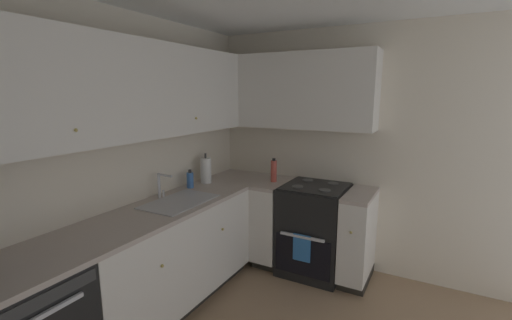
{
  "coord_description": "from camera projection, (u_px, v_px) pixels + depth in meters",
  "views": [
    {
      "loc": [
        -1.62,
        -0.66,
        1.81
      ],
      "look_at": [
        0.97,
        0.75,
        1.24
      ],
      "focal_mm": 24.29,
      "sensor_mm": 36.0,
      "label": 1
    }
  ],
  "objects": [
    {
      "name": "wall_back",
      "position": [
        91.0,
        173.0,
        2.58
      ],
      "size": [
        3.85,
        0.05,
        2.46
      ],
      "primitive_type": "cube",
      "color": "beige",
      "rests_on": "ground_plane"
    },
    {
      "name": "wall_right",
      "position": [
        366.0,
        153.0,
        3.46
      ],
      "size": [
        0.05,
        3.31,
        2.46
      ],
      "primitive_type": "cube",
      "color": "beige",
      "rests_on": "ground_plane"
    },
    {
      "name": "lower_cabinets_back",
      "position": [
        167.0,
        258.0,
        2.94
      ],
      "size": [
        1.72,
        0.62,
        0.86
      ],
      "color": "silver",
      "rests_on": "ground_plane"
    },
    {
      "name": "countertop_back",
      "position": [
        165.0,
        208.0,
        2.85
      ],
      "size": [
        2.93,
        0.6,
        0.03
      ],
      "primitive_type": "cube",
      "color": "#B7A89E",
      "rests_on": "lower_cabinets_back"
    },
    {
      "name": "lower_cabinets_right",
      "position": [
        311.0,
        230.0,
        3.53
      ],
      "size": [
        0.62,
        1.16,
        0.86
      ],
      "color": "silver",
      "rests_on": "ground_plane"
    },
    {
      "name": "countertop_right",
      "position": [
        312.0,
        188.0,
        3.45
      ],
      "size": [
        0.6,
        1.16,
        0.03
      ],
      "color": "#B7A89E",
      "rests_on": "lower_cabinets_right"
    },
    {
      "name": "oven_range",
      "position": [
        314.0,
        228.0,
        3.53
      ],
      "size": [
        0.68,
        0.62,
        1.05
      ],
      "color": "black",
      "rests_on": "ground_plane"
    },
    {
      "name": "upper_cabinets_back",
      "position": [
        129.0,
        90.0,
        2.6
      ],
      "size": [
        2.61,
        0.34,
        0.75
      ],
      "color": "silver"
    },
    {
      "name": "upper_cabinets_right",
      "position": [
        291.0,
        91.0,
        3.53
      ],
      "size": [
        0.32,
        1.71,
        0.75
      ],
      "color": "silver"
    },
    {
      "name": "sink",
      "position": [
        180.0,
        206.0,
        2.97
      ],
      "size": [
        0.64,
        0.4,
        0.1
      ],
      "color": "#B7B7BC",
      "rests_on": "countertop_back"
    },
    {
      "name": "faucet",
      "position": [
        161.0,
        184.0,
        3.04
      ],
      "size": [
        0.07,
        0.16,
        0.23
      ],
      "color": "silver",
      "rests_on": "countertop_back"
    },
    {
      "name": "soap_bottle",
      "position": [
        190.0,
        180.0,
        3.39
      ],
      "size": [
        0.07,
        0.07,
        0.18
      ],
      "color": "#3F72BF",
      "rests_on": "countertop_back"
    },
    {
      "name": "paper_towel_roll",
      "position": [
        206.0,
        170.0,
        3.57
      ],
      "size": [
        0.11,
        0.11,
        0.32
      ],
      "color": "white",
      "rests_on": "countertop_back"
    },
    {
      "name": "oil_bottle",
      "position": [
        274.0,
        171.0,
        3.62
      ],
      "size": [
        0.06,
        0.06,
        0.25
      ],
      "color": "#BF4C3F",
      "rests_on": "countertop_right"
    }
  ]
}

